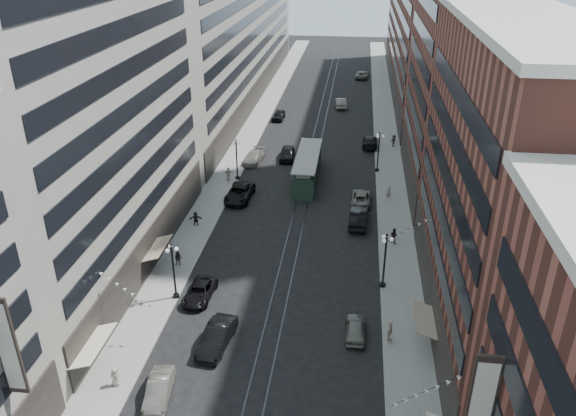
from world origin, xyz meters
The scene contains 36 objects.
ground centered at (0.00, 60.00, 0.00)m, with size 220.00×220.00×0.00m, color black.
sidewalk_west centered at (-11.00, 70.00, 0.07)m, with size 4.00×180.00×0.15m, color gray.
sidewalk_east centered at (11.00, 70.00, 0.07)m, with size 4.00×180.00×0.15m, color gray.
rail_west centered at (-0.70, 70.00, 0.01)m, with size 0.12×180.00×0.02m, color #2D2D33.
rail_east centered at (0.70, 70.00, 0.01)m, with size 0.12×180.00×0.02m, color #2D2D33.
building_west_mid centered at (-17.00, 33.00, 14.00)m, with size 8.00×36.00×28.00m, color gray.
building_west_far centered at (-17.00, 96.00, 13.00)m, with size 8.00×90.00×26.00m, color gray.
building_east_mid centered at (17.00, 28.00, 12.00)m, with size 8.00×30.00×24.00m, color brown.
building_east_tower centered at (17.00, 56.00, 21.00)m, with size 8.00×26.00×42.00m, color brown.
building_east_far centered at (17.00, 105.00, 12.00)m, with size 8.00×72.00×24.00m, color brown.
lamppost_sw_far centered at (-9.20, 28.00, 3.10)m, with size 1.03×1.14×5.52m.
lamppost_sw_mid centered at (-9.20, 55.00, 3.10)m, with size 1.03×1.14×5.52m.
lamppost_se_far centered at (9.20, 32.00, 3.10)m, with size 1.03×1.14×5.52m.
lamppost_se_mid centered at (9.20, 60.00, 3.10)m, with size 1.03×1.14×5.52m.
streetcar centered at (0.00, 55.84, 1.67)m, with size 2.89×13.08×3.62m.
car_1 centered at (-6.80, 16.32, 0.72)m, with size 1.52×4.36×1.44m, color #626057.
car_2 centered at (-7.10, 28.29, 0.67)m, with size 2.21×4.79×1.33m, color black.
car_4 centered at (6.80, 24.81, 0.70)m, with size 1.64×4.08×1.39m, color #66655B.
car_5 centered at (-4.04, 22.21, 0.86)m, with size 1.83×5.24×1.73m, color black.
pedestrian_1 centered at (-10.23, 16.91, 0.91)m, with size 0.74×0.41×1.52m, color #9D9482.
pedestrian_2 centered at (-10.55, 33.18, 0.93)m, with size 0.75×0.41×1.55m, color black.
pedestrian_4 centered at (9.50, 24.21, 1.11)m, with size 1.13×0.51×1.92m, color beige.
car_7 centered at (-7.70, 49.06, 0.86)m, with size 2.84×6.17×1.71m, color black.
car_8 centered at (-8.19, 61.37, 0.78)m, with size 2.18×5.37×1.56m, color gray.
car_9 centered at (-7.40, 81.94, 0.78)m, with size 1.84×4.58×1.56m, color black.
car_10 centered at (6.80, 44.15, 0.89)m, with size 1.88×5.39×1.78m, color black.
car_11 centered at (7.08, 49.93, 0.71)m, with size 2.36×5.12×1.42m, color #656259.
car_12 centered at (8.31, 70.08, 0.81)m, with size 2.26×5.57×1.62m, color black.
car_13 centered at (-3.60, 63.25, 0.86)m, with size 2.03×5.05×1.72m, color black.
car_14 centered at (2.98, 90.86, 0.87)m, with size 1.85×5.30×1.74m, color gray.
pedestrian_5 centered at (-11.12, 41.57, 0.96)m, with size 1.50×0.43×1.61m, color black.
pedestrian_6 centered at (-10.20, 54.12, 1.10)m, with size 1.12×0.51×1.90m, color #B7AE97.
pedestrian_7 centered at (10.53, 40.29, 1.00)m, with size 0.82×0.45×1.69m, color black.
pedestrian_8 centered at (10.35, 50.99, 1.06)m, with size 0.66×0.44×1.82m, color #9E9383.
pedestrian_9 centered at (11.85, 70.08, 1.05)m, with size 1.17×0.48×1.81m, color black.
car_extra_0 centered at (6.80, 114.63, 0.80)m, with size 2.66×5.76×1.60m, color slate.
Camera 1 is at (5.86, -11.98, 29.60)m, focal length 35.00 mm.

